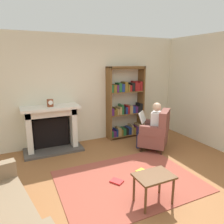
{
  "coord_description": "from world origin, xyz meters",
  "views": [
    {
      "loc": [
        -1.68,
        -2.6,
        2.06
      ],
      "look_at": [
        0.1,
        1.2,
        1.05
      ],
      "focal_mm": 33.83,
      "sensor_mm": 36.0,
      "label": 1
    }
  ],
  "objects_px": {
    "fireplace": "(51,126)",
    "mantel_clock": "(50,103)",
    "seated_reader": "(152,124)",
    "bookshelf": "(126,104)",
    "armchair_reading": "(156,132)",
    "side_table": "(154,180)"
  },
  "relations": [
    {
      "from": "armchair_reading",
      "to": "fireplace",
      "type": "bearing_deg",
      "value": -68.15
    },
    {
      "from": "fireplace",
      "to": "mantel_clock",
      "type": "bearing_deg",
      "value": -92.37
    },
    {
      "from": "armchair_reading",
      "to": "side_table",
      "type": "height_order",
      "value": "armchair_reading"
    },
    {
      "from": "side_table",
      "to": "bookshelf",
      "type": "bearing_deg",
      "value": 69.56
    },
    {
      "from": "fireplace",
      "to": "bookshelf",
      "type": "distance_m",
      "value": 2.04
    },
    {
      "from": "fireplace",
      "to": "mantel_clock",
      "type": "distance_m",
      "value": 0.59
    },
    {
      "from": "fireplace",
      "to": "side_table",
      "type": "relative_size",
      "value": 2.37
    },
    {
      "from": "mantel_clock",
      "to": "side_table",
      "type": "bearing_deg",
      "value": -68.6
    },
    {
      "from": "mantel_clock",
      "to": "armchair_reading",
      "type": "relative_size",
      "value": 0.17
    },
    {
      "from": "side_table",
      "to": "seated_reader",
      "type": "bearing_deg",
      "value": 55.65
    },
    {
      "from": "mantel_clock",
      "to": "seated_reader",
      "type": "distance_m",
      "value": 2.39
    },
    {
      "from": "fireplace",
      "to": "mantel_clock",
      "type": "height_order",
      "value": "mantel_clock"
    },
    {
      "from": "fireplace",
      "to": "side_table",
      "type": "xyz_separation_m",
      "value": [
        1.0,
        -2.67,
        -0.18
      ]
    },
    {
      "from": "fireplace",
      "to": "bookshelf",
      "type": "relative_size",
      "value": 0.69
    },
    {
      "from": "fireplace",
      "to": "armchair_reading",
      "type": "distance_m",
      "value": 2.48
    },
    {
      "from": "mantel_clock",
      "to": "seated_reader",
      "type": "bearing_deg",
      "value": -22.08
    },
    {
      "from": "fireplace",
      "to": "seated_reader",
      "type": "relative_size",
      "value": 1.16
    },
    {
      "from": "bookshelf",
      "to": "mantel_clock",
      "type": "bearing_deg",
      "value": -176.13
    },
    {
      "from": "fireplace",
      "to": "armchair_reading",
      "type": "bearing_deg",
      "value": -25.4
    },
    {
      "from": "mantel_clock",
      "to": "armchair_reading",
      "type": "distance_m",
      "value": 2.54
    },
    {
      "from": "seated_reader",
      "to": "side_table",
      "type": "distance_m",
      "value": 2.06
    },
    {
      "from": "mantel_clock",
      "to": "bookshelf",
      "type": "distance_m",
      "value": 2.03
    }
  ]
}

